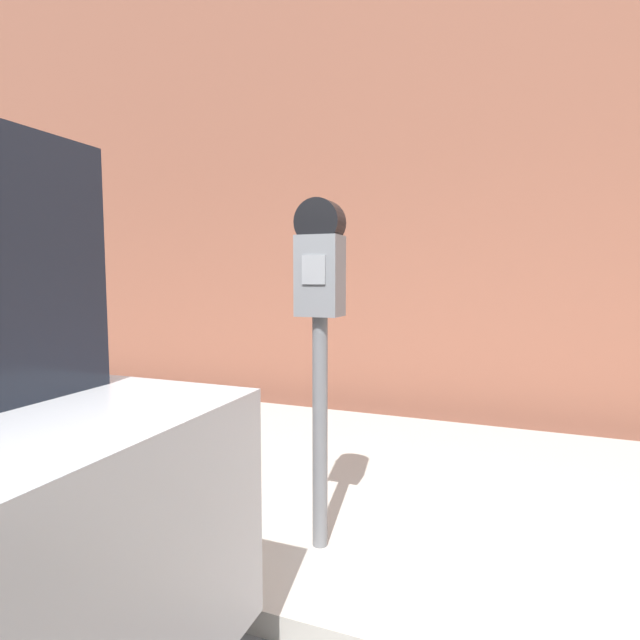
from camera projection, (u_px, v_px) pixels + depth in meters
The scene contains 3 objects.
sidewalk at pixel (325, 477), 3.30m from camera, with size 24.00×2.80×0.11m.
building_facade at pixel (394, 162), 4.87m from camera, with size 24.00×0.30×4.98m.
parking_meter at pixel (320, 304), 2.27m from camera, with size 0.21×0.16×1.62m.
Camera 1 is at (1.13, -0.79, 1.38)m, focal length 28.00 mm.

